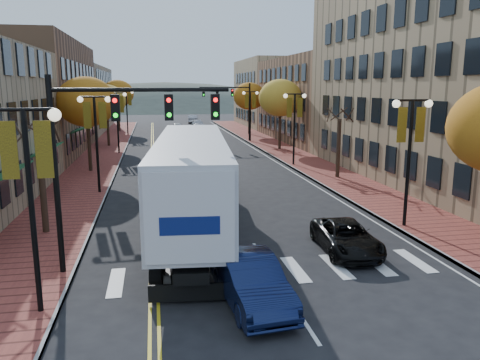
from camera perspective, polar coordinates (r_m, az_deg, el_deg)
name	(u,v)px	position (r m, az deg, el deg)	size (l,w,h in m)	color
ground	(287,295)	(15.63, 5.73, -13.76)	(200.00, 200.00, 0.00)	black
sidewalk_left	(102,156)	(46.79, -16.47, 2.84)	(4.00, 85.00, 0.15)	brown
sidewalk_right	(283,151)	(48.32, 5.29, 3.51)	(4.00, 85.00, 0.15)	brown
building_left_mid	(18,98)	(51.24, -25.46, 9.01)	(12.00, 24.00, 11.00)	brown
building_left_far	(65,99)	(75.70, -20.61, 9.22)	(12.00, 26.00, 9.50)	#9E8966
building_right_mid	(337,100)	(59.99, 11.77, 9.56)	(15.00, 24.00, 10.00)	brown
building_right_far	(288,93)	(80.78, 5.82, 10.49)	(15.00, 20.00, 11.00)	#9E8966
tree_left_a	(42,186)	(22.55, -22.94, -0.73)	(0.28, 0.28, 4.20)	#382619
tree_left_b	(86,102)	(37.91, -18.21, 9.02)	(4.48, 4.48, 7.21)	#382619
tree_left_c	(106,101)	(53.82, -15.97, 9.25)	(4.16, 4.16, 6.69)	#382619
tree_left_d	(118,93)	(71.74, -14.68, 10.17)	(4.61, 4.61, 7.42)	#382619
tree_right_b	(338,148)	(34.43, 11.91, 3.82)	(0.28, 0.28, 4.20)	#382619
tree_right_c	(280,98)	(49.34, 4.93, 9.94)	(4.48, 4.48, 7.21)	#382619
tree_right_d	(249,96)	(64.90, 1.13, 10.17)	(4.35, 4.35, 7.00)	#382619
lamp_left_a	(28,172)	(14.19, -24.40, 0.91)	(1.96, 0.36, 6.05)	black
lamp_left_b	(96,125)	(29.86, -17.19, 6.38)	(1.96, 0.36, 6.05)	black
lamp_left_c	(117,111)	(47.75, -14.77, 8.19)	(1.96, 0.36, 6.05)	black
lamp_left_d	(127,104)	(65.70, -13.66, 9.00)	(1.96, 0.36, 6.05)	black
lamp_right_a	(410,138)	(22.84, 20.04, 4.83)	(1.96, 0.36, 6.05)	black
lamp_right_b	(294,115)	(39.37, 6.66, 7.89)	(1.96, 0.36, 6.05)	black
lamp_right_c	(250,106)	(56.80, 1.27, 9.00)	(1.96, 0.36, 6.05)	black
traffic_mast_near	(112,137)	(16.71, -15.39, 5.13)	(6.10, 0.35, 7.00)	black
traffic_mast_far	(234,101)	(56.40, -0.76, 9.62)	(6.10, 0.34, 7.00)	black
semi_truck	(192,174)	(22.12, -5.87, 0.76)	(4.38, 17.79, 4.40)	black
navy_sedan	(251,280)	(14.71, 1.31, -12.11)	(1.61, 4.62, 1.52)	#0E1638
black_suv	(346,237)	(19.57, 12.83, -6.80)	(2.04, 4.43, 1.23)	black
car_far_white	(178,127)	(70.79, -7.62, 6.41)	(1.53, 3.80, 1.29)	beige
car_far_silver	(198,124)	(76.30, -5.15, 6.79)	(1.76, 4.32, 1.25)	#AFAFB7
car_far_oncoming	(193,119)	(86.55, -5.73, 7.40)	(1.60, 4.59, 1.51)	#B3B2BA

